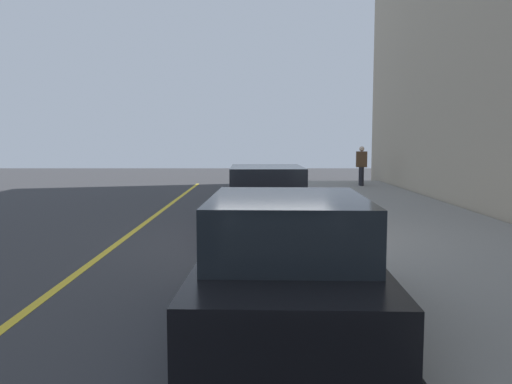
% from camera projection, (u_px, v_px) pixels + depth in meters
% --- Properties ---
extents(ground_plane, '(56.00, 56.00, 0.00)m').
position_uv_depth(ground_plane, '(273.00, 238.00, 11.17)').
color(ground_plane, '#333335').
extents(sidewalk, '(28.00, 4.60, 0.15)m').
position_uv_depth(sidewalk, '(426.00, 234.00, 11.16)').
color(sidewalk, gray).
rests_on(sidewalk, ground).
extents(lane_stripe_centre, '(28.00, 0.14, 0.01)m').
position_uv_depth(lane_stripe_centre, '(125.00, 238.00, 11.17)').
color(lane_stripe_centre, gold).
rests_on(lane_stripe_centre, ground).
extents(parked_car_black, '(4.17, 2.00, 1.51)m').
position_uv_depth(parked_car_black, '(287.00, 264.00, 5.61)').
color(parked_car_black, black).
rests_on(parked_car_black, ground).
extents(parked_car_maroon, '(4.47, 1.96, 1.51)m').
position_uv_depth(parked_car_maroon, '(266.00, 199.00, 11.87)').
color(parked_car_maroon, black).
rests_on(parked_car_maroon, ground).
extents(pedestrian_brown_coat, '(0.56, 0.48, 1.69)m').
position_uv_depth(pedestrian_brown_coat, '(361.00, 165.00, 22.33)').
color(pedestrian_brown_coat, black).
rests_on(pedestrian_brown_coat, sidewalk).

